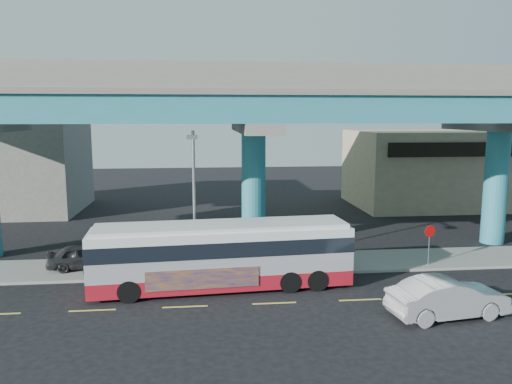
{
  "coord_description": "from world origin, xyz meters",
  "views": [
    {
      "loc": [
        -3.08,
        -21.6,
        8.39
      ],
      "look_at": [
        -0.38,
        4.0,
        4.44
      ],
      "focal_mm": 35.0,
      "sensor_mm": 36.0,
      "label": 1
    }
  ],
  "objects": [
    {
      "name": "viaduct",
      "position": [
        -0.0,
        9.11,
        9.14
      ],
      "size": [
        52.0,
        12.4,
        11.7
      ],
      "color": "#207C73",
      "rests_on": "ground"
    },
    {
      "name": "parked_car",
      "position": [
        -9.61,
        5.56,
        0.82
      ],
      "size": [
        2.87,
        4.43,
        1.33
      ],
      "primitive_type": "imported",
      "rotation": [
        0.0,
        0.0,
        1.74
      ],
      "color": "#2B2C30",
      "rests_on": "sidewalk"
    },
    {
      "name": "stop_sign",
      "position": [
        9.33,
        4.18,
        1.75
      ],
      "size": [
        0.67,
        0.15,
        2.25
      ],
      "rotation": [
        0.0,
        0.0,
        -0.21
      ],
      "color": "gray",
      "rests_on": "sidewalk"
    },
    {
      "name": "building_concrete",
      "position": [
        -20.0,
        24.0,
        4.5
      ],
      "size": [
        12.0,
        10.0,
        9.0
      ],
      "primitive_type": "cube",
      "color": "gray",
      "rests_on": "ground"
    },
    {
      "name": "building_beige",
      "position": [
        18.0,
        22.98,
        3.51
      ],
      "size": [
        14.0,
        10.23,
        7.0
      ],
      "color": "#C0AD89",
      "rests_on": "ground"
    },
    {
      "name": "sidewalk",
      "position": [
        0.0,
        5.5,
        0.07
      ],
      "size": [
        70.0,
        4.0,
        0.15
      ],
      "primitive_type": "cube",
      "color": "gray",
      "rests_on": "ground"
    },
    {
      "name": "transit_bus",
      "position": [
        -2.24,
        2.0,
        1.77
      ],
      "size": [
        12.75,
        3.6,
        3.23
      ],
      "rotation": [
        0.0,
        0.0,
        0.07
      ],
      "color": "maroon",
      "rests_on": "ground"
    },
    {
      "name": "lane_markings",
      "position": [
        -0.0,
        -0.3,
        0.01
      ],
      "size": [
        58.0,
        0.12,
        0.01
      ],
      "color": "#D8C64C",
      "rests_on": "ground"
    },
    {
      "name": "ground",
      "position": [
        0.0,
        0.0,
        0.0
      ],
      "size": [
        120.0,
        120.0,
        0.0
      ],
      "primitive_type": "plane",
      "color": "black",
      "rests_on": "ground"
    },
    {
      "name": "street_lamp",
      "position": [
        -3.59,
        3.45,
        5.04
      ],
      "size": [
        0.5,
        2.46,
        7.5
      ],
      "color": "gray",
      "rests_on": "sidewalk"
    },
    {
      "name": "sedan",
      "position": [
        7.04,
        -2.57,
        0.84
      ],
      "size": [
        3.13,
        5.55,
        1.67
      ],
      "primitive_type": "imported",
      "rotation": [
        0.0,
        0.0,
        1.71
      ],
      "color": "#B6B5BB",
      "rests_on": "ground"
    }
  ]
}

